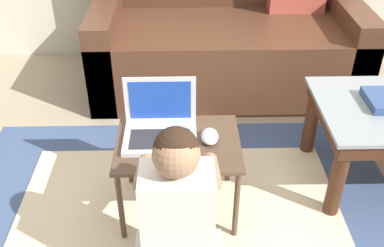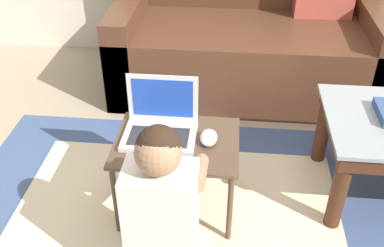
{
  "view_description": "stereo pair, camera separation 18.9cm",
  "coord_description": "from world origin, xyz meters",
  "views": [
    {
      "loc": [
        -0.1,
        -1.48,
        1.51
      ],
      "look_at": [
        -0.06,
        0.08,
        0.44
      ],
      "focal_mm": 42.0,
      "sensor_mm": 36.0,
      "label": 1
    },
    {
      "loc": [
        0.09,
        -1.47,
        1.51
      ],
      "look_at": [
        -0.06,
        0.08,
        0.44
      ],
      "focal_mm": 42.0,
      "sensor_mm": 36.0,
      "label": 2
    }
  ],
  "objects": [
    {
      "name": "ground_plane",
      "position": [
        0.0,
        0.0,
        0.0
      ],
      "size": [
        16.0,
        16.0,
        0.0
      ],
      "primitive_type": "plane",
      "color": "gray"
    },
    {
      "name": "area_rug",
      "position": [
        -0.12,
        -0.18,
        0.0
      ],
      "size": [
        2.07,
        1.77,
        0.01
      ],
      "color": "#3D517A",
      "rests_on": "ground_plane"
    },
    {
      "name": "couch",
      "position": [
        0.2,
        1.26,
        0.3
      ],
      "size": [
        1.68,
        0.86,
        0.89
      ],
      "color": "#4C2D1E",
      "rests_on": "ground_plane"
    },
    {
      "name": "laptop_desk",
      "position": [
        -0.12,
        0.03,
        0.33
      ],
      "size": [
        0.52,
        0.4,
        0.38
      ],
      "color": "#4C3828",
      "rests_on": "ground_plane"
    },
    {
      "name": "laptop",
      "position": [
        -0.19,
        0.07,
        0.42
      ],
      "size": [
        0.31,
        0.23,
        0.24
      ],
      "color": "silver",
      "rests_on": "laptop_desk"
    },
    {
      "name": "computer_mouse",
      "position": [
        0.01,
        0.04,
        0.4
      ],
      "size": [
        0.07,
        0.11,
        0.04
      ],
      "color": "silver",
      "rests_on": "laptop_desk"
    },
    {
      "name": "person_seated",
      "position": [
        -0.12,
        -0.38,
        0.32
      ],
      "size": [
        0.33,
        0.35,
        0.73
      ],
      "color": "silver",
      "rests_on": "ground_plane"
    }
  ]
}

